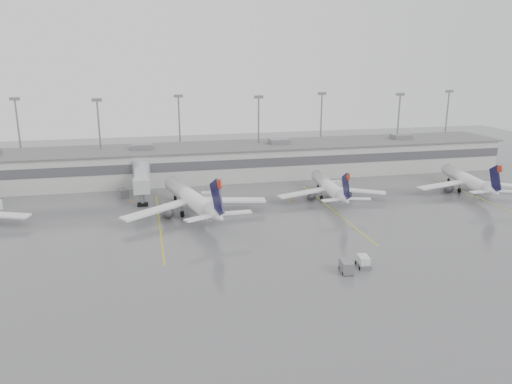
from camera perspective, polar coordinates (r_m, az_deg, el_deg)
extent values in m
plane|color=#57575A|center=(76.11, 3.14, -8.40)|extent=(260.00, 260.00, 0.00)
cube|color=#B4B4AF|center=(129.18, -3.84, 3.46)|extent=(150.00, 16.00, 8.00)
cube|color=#47474C|center=(121.20, -3.25, 3.15)|extent=(150.00, 0.15, 2.20)
cube|color=#606060|center=(128.40, -3.88, 5.23)|extent=(152.00, 17.00, 0.30)
cube|color=slate|center=(144.52, 16.22, 6.10)|extent=(5.00, 4.00, 1.30)
cylinder|color=gray|center=(139.40, -25.39, 5.40)|extent=(0.44, 0.44, 20.00)
cube|color=slate|center=(138.25, -25.88, 9.55)|extent=(2.40, 0.50, 0.80)
cylinder|color=gray|center=(129.02, -17.37, 5.49)|extent=(0.44, 0.44, 20.00)
cube|color=slate|center=(127.78, -17.74, 9.99)|extent=(2.40, 0.50, 0.80)
cylinder|color=gray|center=(136.30, -8.70, 6.51)|extent=(0.44, 0.44, 20.00)
cube|color=slate|center=(135.13, -8.88, 10.79)|extent=(2.40, 0.50, 0.80)
cylinder|color=gray|center=(131.88, 0.29, 6.39)|extent=(0.44, 0.44, 20.00)
cube|color=slate|center=(130.67, 0.30, 10.81)|extent=(2.40, 0.50, 0.80)
cylinder|color=gray|center=(144.66, 7.42, 7.07)|extent=(0.44, 0.44, 20.00)
cube|color=slate|center=(143.55, 7.56, 11.10)|extent=(2.40, 0.50, 0.80)
cylinder|color=gray|center=(146.08, 15.88, 6.69)|extent=(0.44, 0.44, 20.00)
cube|color=slate|center=(144.98, 16.18, 10.68)|extent=(2.40, 0.50, 0.80)
cylinder|color=gray|center=(162.70, 20.88, 7.11)|extent=(0.44, 0.44, 20.00)
cube|color=slate|center=(161.72, 21.23, 10.68)|extent=(2.40, 0.50, 0.80)
cylinder|color=#A6A9AB|center=(120.03, -12.95, 1.93)|extent=(4.00, 4.00, 7.00)
cube|color=#A6A9AB|center=(113.52, -12.96, 1.57)|extent=(2.80, 13.00, 2.60)
cube|color=#A6A9AB|center=(106.24, -12.94, 0.63)|extent=(3.40, 2.40, 3.00)
cylinder|color=gray|center=(107.00, -12.85, -0.87)|extent=(0.70, 0.70, 2.80)
cube|color=black|center=(107.29, -12.82, -1.41)|extent=(2.20, 1.20, 0.70)
cube|color=#CABB0B|center=(95.97, -10.97, -3.53)|extent=(0.25, 40.00, 0.01)
cube|color=#CABB0B|center=(102.78, 8.92, -2.15)|extent=(0.25, 40.00, 0.01)
cube|color=#CABB0B|center=(119.86, 24.69, -0.86)|extent=(0.25, 40.00, 0.01)
cylinder|color=white|center=(100.66, -7.63, -0.53)|extent=(8.74, 24.10, 3.27)
cone|color=white|center=(113.15, -9.83, 1.16)|extent=(3.89, 3.73, 3.27)
cone|color=white|center=(87.46, -4.58, -2.61)|extent=(4.45, 6.06, 3.27)
cube|color=white|center=(96.05, -11.34, -2.03)|extent=(13.58, 9.81, 0.38)
cube|color=white|center=(100.74, -2.93, -0.92)|extent=(14.36, 3.97, 0.38)
cube|color=black|center=(86.05, -4.49, -0.71)|extent=(1.74, 6.05, 7.13)
cube|color=#AA240D|center=(84.03, -4.17, 0.91)|extent=(0.83, 2.22, 2.07)
cylinder|color=black|center=(110.43, -9.21, -0.66)|extent=(0.60, 1.04, 0.98)
cylinder|color=black|center=(98.78, -8.42, -2.50)|extent=(0.76, 1.28, 1.20)
cylinder|color=black|center=(100.17, -5.93, -2.15)|extent=(0.76, 1.28, 1.20)
cylinder|color=white|center=(111.59, 8.22, 0.71)|extent=(4.25, 19.78, 2.68)
cone|color=white|center=(121.92, 6.79, 2.02)|extent=(2.87, 2.71, 2.68)
cone|color=white|center=(100.58, 10.10, -0.79)|extent=(3.03, 4.66, 2.68)
cube|color=white|center=(107.87, 5.39, -0.10)|extent=(11.82, 4.94, 0.31)
cube|color=white|center=(111.38, 11.65, 0.14)|extent=(11.60, 6.60, 0.31)
cube|color=black|center=(99.49, 10.24, 0.57)|extent=(0.67, 5.03, 5.83)
cube|color=#AA240D|center=(97.86, 10.52, 1.71)|extent=(0.41, 1.82, 1.69)
cylinder|color=black|center=(119.63, 7.12, 0.63)|extent=(0.38, 0.83, 0.80)
cylinder|color=black|center=(110.01, 7.50, -0.65)|extent=(0.48, 1.01, 0.98)
cylinder|color=black|center=(111.05, 9.36, -0.58)|extent=(0.48, 1.01, 0.98)
cylinder|color=white|center=(126.02, 22.78, 1.41)|extent=(6.23, 20.75, 2.80)
cone|color=white|center=(136.26, 20.72, 2.60)|extent=(3.21, 3.05, 2.80)
cone|color=white|center=(115.23, 25.40, 0.08)|extent=(3.55, 5.08, 2.80)
cube|color=white|center=(121.17, 20.47, 0.75)|extent=(12.38, 4.16, 0.33)
cube|color=white|center=(126.94, 25.90, 0.80)|extent=(11.89, 7.80, 0.33)
cube|color=black|center=(114.21, 25.67, 1.33)|extent=(1.16, 5.24, 6.11)
cube|color=#AA240D|center=(112.67, 26.10, 2.37)|extent=(0.59, 1.91, 1.78)
cylinder|color=black|center=(133.95, 21.16, 1.30)|extent=(0.46, 0.88, 0.84)
cylinder|color=black|center=(124.08, 22.22, 0.17)|extent=(0.59, 1.08, 1.03)
cylinder|color=black|center=(125.80, 23.84, 0.19)|extent=(0.59, 1.08, 1.03)
cube|color=silver|center=(76.88, 12.16, -7.78)|extent=(1.74, 2.51, 1.77)
cube|color=slate|center=(77.09, 12.14, -8.15)|extent=(1.98, 2.93, 0.69)
cylinder|color=black|center=(77.74, 11.36, -7.95)|extent=(0.28, 0.57, 0.55)
cylinder|color=black|center=(78.21, 12.47, -7.87)|extent=(0.28, 0.57, 0.55)
cylinder|color=black|center=(76.03, 11.79, -8.53)|extent=(0.28, 0.57, 0.55)
cylinder|color=black|center=(76.51, 12.93, -8.44)|extent=(0.28, 0.57, 0.55)
cube|color=slate|center=(74.62, 10.29, -8.35)|extent=(1.92, 2.97, 1.70)
cylinder|color=black|center=(75.58, 9.54, -8.55)|extent=(0.29, 0.58, 0.56)
cylinder|color=black|center=(74.21, 11.01, -9.10)|extent=(0.29, 0.58, 0.56)
cube|color=silver|center=(108.89, -5.56, -0.51)|extent=(2.93, 2.16, 1.92)
cube|color=silver|center=(121.15, 9.12, 0.92)|extent=(2.23, 1.53, 1.54)
cube|color=slate|center=(114.91, -14.92, -0.12)|extent=(2.53, 3.37, 1.89)
cone|color=orange|center=(111.48, -14.16, -0.88)|extent=(0.39, 0.39, 0.62)
cone|color=orange|center=(109.00, 4.20, -0.79)|extent=(0.45, 0.45, 0.71)
cone|color=orange|center=(126.10, 18.55, 0.69)|extent=(0.48, 0.48, 0.77)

